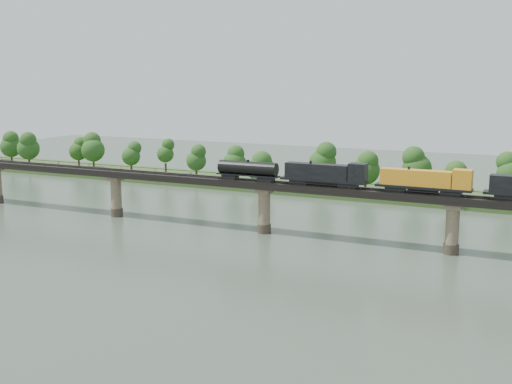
% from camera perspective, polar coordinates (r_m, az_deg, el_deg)
% --- Properties ---
extents(ground, '(400.00, 400.00, 0.00)m').
position_cam_1_polar(ground, '(116.32, -5.43, -6.85)').
color(ground, '#354435').
rests_on(ground, ground).
extents(far_bank, '(300.00, 24.00, 1.60)m').
position_cam_1_polar(far_bank, '(192.18, 7.54, 0.21)').
color(far_bank, '#2F4A1D').
rests_on(far_bank, ground).
extents(bridge, '(236.00, 30.00, 11.50)m').
position_cam_1_polar(bridge, '(140.76, 0.74, -1.48)').
color(bridge, '#473A2D').
rests_on(bridge, ground).
extents(bridge_superstructure, '(220.00, 4.90, 0.75)m').
position_cam_1_polar(bridge_superstructure, '(139.61, 0.75, 1.06)').
color(bridge_superstructure, black).
rests_on(bridge_superstructure, bridge).
extents(far_treeline, '(289.06, 17.54, 13.60)m').
position_cam_1_polar(far_treeline, '(189.38, 4.81, 2.57)').
color(far_treeline, '#382619').
rests_on(far_treeline, far_bank).
extents(freight_train, '(75.17, 2.93, 5.17)m').
position_cam_1_polar(freight_train, '(130.49, 11.78, 1.16)').
color(freight_train, black).
rests_on(freight_train, bridge).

